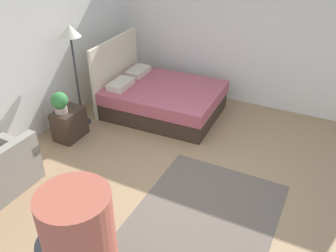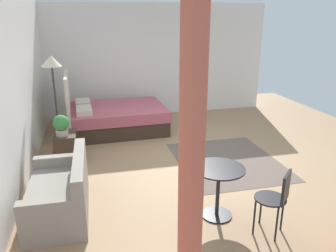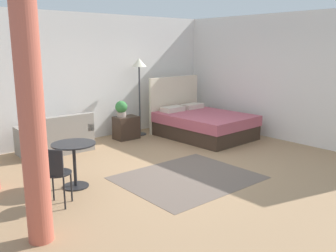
{
  "view_description": "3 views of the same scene",
  "coord_description": "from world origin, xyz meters",
  "px_view_note": "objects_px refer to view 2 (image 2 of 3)",
  "views": [
    {
      "loc": [
        -3.59,
        -1.64,
        3.47
      ],
      "look_at": [
        0.53,
        0.44,
        0.66
      ],
      "focal_mm": 38.14,
      "sensor_mm": 36.0,
      "label": 1
    },
    {
      "loc": [
        -5.42,
        1.82,
        2.5
      ],
      "look_at": [
        -0.22,
        0.56,
        0.74
      ],
      "focal_mm": 35.28,
      "sensor_mm": 36.0,
      "label": 2
    },
    {
      "loc": [
        -4.25,
        -4.71,
        2.14
      ],
      "look_at": [
        0.15,
        0.49,
        0.64
      ],
      "focal_mm": 39.09,
      "sensor_mm": 36.0,
      "label": 3
    }
  ],
  "objects_px": {
    "cafe_chair_near_window": "(277,196)",
    "nightstand": "(66,147)",
    "couch": "(61,194)",
    "balcony_table": "(218,183)",
    "floor_lamp": "(52,71)",
    "bed": "(114,117)",
    "potted_plant": "(61,125)"
  },
  "relations": [
    {
      "from": "bed",
      "to": "balcony_table",
      "type": "bearing_deg",
      "value": -165.16
    },
    {
      "from": "balcony_table",
      "to": "cafe_chair_near_window",
      "type": "xyz_separation_m",
      "value": [
        -0.53,
        -0.52,
        0.03
      ]
    },
    {
      "from": "bed",
      "to": "nightstand",
      "type": "xyz_separation_m",
      "value": [
        -1.52,
        1.0,
        -0.05
      ]
    },
    {
      "from": "nightstand",
      "to": "floor_lamp",
      "type": "bearing_deg",
      "value": 16.0
    },
    {
      "from": "nightstand",
      "to": "cafe_chair_near_window",
      "type": "height_order",
      "value": "cafe_chair_near_window"
    },
    {
      "from": "nightstand",
      "to": "cafe_chair_near_window",
      "type": "distance_m",
      "value": 3.79
    },
    {
      "from": "cafe_chair_near_window",
      "to": "floor_lamp",
      "type": "bearing_deg",
      "value": 38.8
    },
    {
      "from": "nightstand",
      "to": "balcony_table",
      "type": "height_order",
      "value": "balcony_table"
    },
    {
      "from": "cafe_chair_near_window",
      "to": "nightstand",
      "type": "bearing_deg",
      "value": 41.87
    },
    {
      "from": "potted_plant",
      "to": "balcony_table",
      "type": "height_order",
      "value": "potted_plant"
    },
    {
      "from": "nightstand",
      "to": "balcony_table",
      "type": "distance_m",
      "value": 3.05
    },
    {
      "from": "bed",
      "to": "potted_plant",
      "type": "relative_size",
      "value": 5.89
    },
    {
      "from": "bed",
      "to": "cafe_chair_near_window",
      "type": "distance_m",
      "value": 4.6
    },
    {
      "from": "couch",
      "to": "balcony_table",
      "type": "relative_size",
      "value": 2.05
    },
    {
      "from": "cafe_chair_near_window",
      "to": "couch",
      "type": "bearing_deg",
      "value": 66.66
    },
    {
      "from": "bed",
      "to": "couch",
      "type": "bearing_deg",
      "value": 163.3
    },
    {
      "from": "nightstand",
      "to": "floor_lamp",
      "type": "height_order",
      "value": "floor_lamp"
    },
    {
      "from": "bed",
      "to": "potted_plant",
      "type": "distance_m",
      "value": 1.96
    },
    {
      "from": "couch",
      "to": "floor_lamp",
      "type": "bearing_deg",
      "value": 4.19
    },
    {
      "from": "couch",
      "to": "balcony_table",
      "type": "distance_m",
      "value": 2.07
    },
    {
      "from": "potted_plant",
      "to": "floor_lamp",
      "type": "relative_size",
      "value": 0.2
    },
    {
      "from": "bed",
      "to": "balcony_table",
      "type": "relative_size",
      "value": 3.17
    },
    {
      "from": "floor_lamp",
      "to": "balcony_table",
      "type": "height_order",
      "value": "floor_lamp"
    },
    {
      "from": "nightstand",
      "to": "potted_plant",
      "type": "xyz_separation_m",
      "value": [
        -0.1,
        0.03,
        0.47
      ]
    },
    {
      "from": "bed",
      "to": "nightstand",
      "type": "height_order",
      "value": "bed"
    },
    {
      "from": "couch",
      "to": "balcony_table",
      "type": "bearing_deg",
      "value": -105.59
    },
    {
      "from": "bed",
      "to": "couch",
      "type": "height_order",
      "value": "bed"
    },
    {
      "from": "floor_lamp",
      "to": "couch",
      "type": "bearing_deg",
      "value": -175.81
    },
    {
      "from": "couch",
      "to": "floor_lamp",
      "type": "height_order",
      "value": "floor_lamp"
    },
    {
      "from": "nightstand",
      "to": "cafe_chair_near_window",
      "type": "xyz_separation_m",
      "value": [
        -2.81,
        -2.52,
        0.25
      ]
    },
    {
      "from": "bed",
      "to": "potted_plant",
      "type": "xyz_separation_m",
      "value": [
        -1.62,
        1.03,
        0.41
      ]
    },
    {
      "from": "balcony_table",
      "to": "cafe_chair_near_window",
      "type": "height_order",
      "value": "cafe_chair_near_window"
    }
  ]
}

